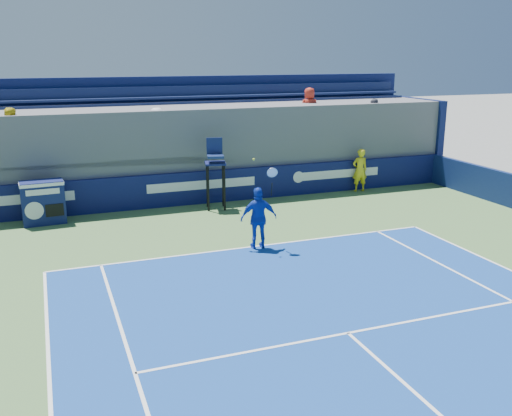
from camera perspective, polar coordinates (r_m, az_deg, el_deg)
name	(u,v)px	position (r m, az deg, el deg)	size (l,w,h in m)	color
ball_person	(360,170)	(22.80, 10.34, 3.75)	(0.62, 0.40, 1.69)	yellow
back_hoarding	(202,187)	(20.71, -5.45, 2.06)	(20.40, 0.21, 1.20)	#0C1144
match_clock	(43,201)	(19.35, -20.53, 0.64)	(1.37, 0.81, 1.40)	#0E174A
umpire_chair	(215,166)	(19.78, -4.09, 4.22)	(0.83, 0.83, 2.48)	black
tennis_player	(259,218)	(15.75, 0.27, -1.00)	(1.06, 0.55, 2.57)	#1537B0
stadium_seating	(187,145)	(22.42, -6.93, 6.24)	(21.00, 4.05, 4.40)	#56565C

